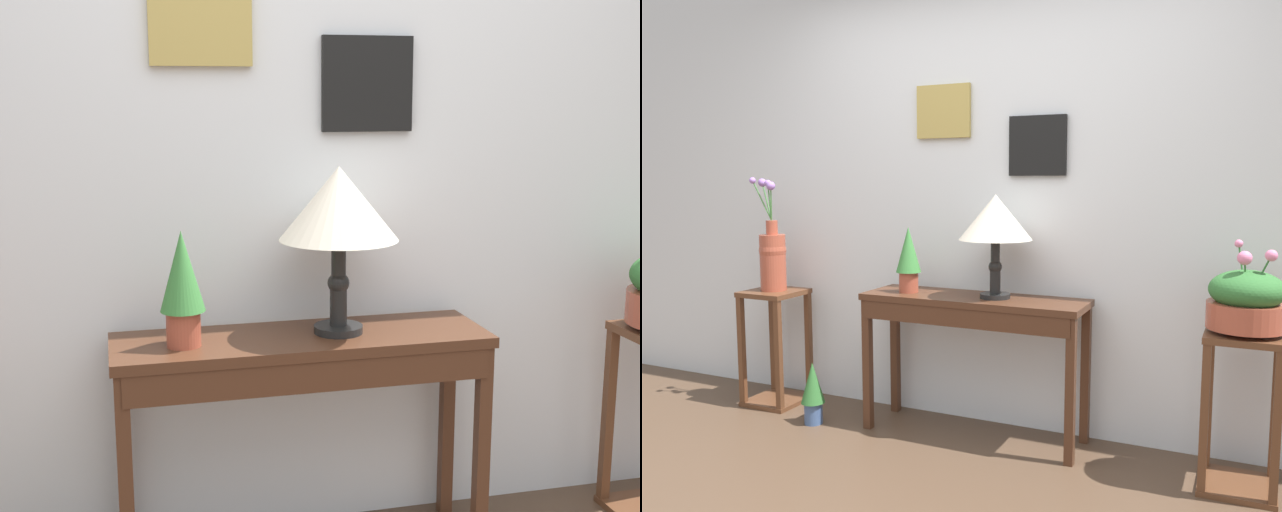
{
  "view_description": "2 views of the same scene",
  "coord_description": "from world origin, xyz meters",
  "views": [
    {
      "loc": [
        -0.68,
        -1.3,
        1.57
      ],
      "look_at": [
        -0.03,
        1.33,
        1.04
      ],
      "focal_mm": 48.22,
      "sensor_mm": 36.0,
      "label": 1
    },
    {
      "loc": [
        1.27,
        -1.81,
        1.39
      ],
      "look_at": [
        -0.16,
        1.34,
        0.99
      ],
      "focal_mm": 36.17,
      "sensor_mm": 36.0,
      "label": 2
    }
  ],
  "objects": [
    {
      "name": "back_wall_with_art",
      "position": [
        -0.0,
        1.6,
        1.4
      ],
      "size": [
        9.0,
        0.13,
        2.8
      ],
      "color": "silver",
      "rests_on": "ground"
    },
    {
      "name": "table_lamp",
      "position": [
        0.04,
        1.32,
        1.19
      ],
      "size": [
        0.39,
        0.39,
        0.55
      ],
      "color": "black",
      "rests_on": "console_table"
    },
    {
      "name": "planter_bowl_wide_right",
      "position": [
        1.25,
        1.25,
        0.87
      ],
      "size": [
        0.33,
        0.33,
        0.41
      ],
      "color": "#9E4733",
      "rests_on": "pedestal_stand_right"
    },
    {
      "name": "pedestal_stand_right",
      "position": [
        1.25,
        1.25,
        0.36
      ],
      "size": [
        0.33,
        0.33,
        0.72
      ],
      "color": "#56331E",
      "rests_on": "ground"
    },
    {
      "name": "flower_vase_tall_left",
      "position": [
        -1.43,
        1.3,
        0.94
      ],
      "size": [
        0.18,
        0.17,
        0.7
      ],
      "color": "#9E4733",
      "rests_on": "pedestal_stand_left"
    },
    {
      "name": "potted_plant_floor",
      "position": [
        -0.99,
        1.1,
        0.2
      ],
      "size": [
        0.14,
        0.14,
        0.36
      ],
      "color": "#3D5684",
      "rests_on": "ground"
    },
    {
      "name": "potted_plant_on_console",
      "position": [
        -0.47,
        1.3,
        0.98
      ],
      "size": [
        0.14,
        0.14,
        0.36
      ],
      "color": "#9E4733",
      "rests_on": "console_table"
    },
    {
      "name": "console_table",
      "position": [
        -0.09,
        1.3,
        0.66
      ],
      "size": [
        1.23,
        0.37,
        0.78
      ],
      "color": "#472819",
      "rests_on": "ground"
    },
    {
      "name": "pedestal_stand_left",
      "position": [
        -1.43,
        1.3,
        0.36
      ],
      "size": [
        0.33,
        0.33,
        0.72
      ],
      "color": "#56331E",
      "rests_on": "ground"
    }
  ]
}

